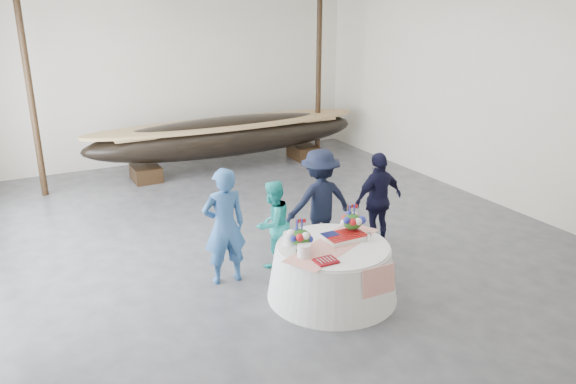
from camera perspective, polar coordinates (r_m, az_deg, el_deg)
floor at (r=10.31m, az=-1.39°, el=-4.61°), size 10.00×12.00×0.01m
wall_back at (r=15.19m, az=-11.67°, el=11.55°), size 10.00×0.02×4.50m
wall_right at (r=12.60m, az=19.69°, el=9.36°), size 0.02×12.00×4.50m
pavilion_structure at (r=10.14m, az=-3.61°, el=18.26°), size 9.80×11.76×4.50m
longboat_display at (r=14.27m, az=-6.03°, el=5.68°), size 7.16×1.43×1.34m
banquet_table at (r=8.24m, az=4.53°, el=-7.97°), size 1.90×1.90×0.81m
tabletop_items at (r=8.06m, az=4.02°, el=-4.23°), size 1.81×1.27×0.40m
guest_woman_blue at (r=8.47m, az=-6.49°, el=-3.47°), size 0.69×0.47×1.82m
guest_woman_teal at (r=9.02m, az=-1.57°, el=-3.25°), size 0.86×0.78×1.43m
guest_man_left at (r=9.44m, az=3.25°, el=-0.99°), size 1.23×0.78×1.81m
guest_man_right at (r=9.84m, az=9.16°, el=-0.77°), size 1.01×0.48×1.68m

